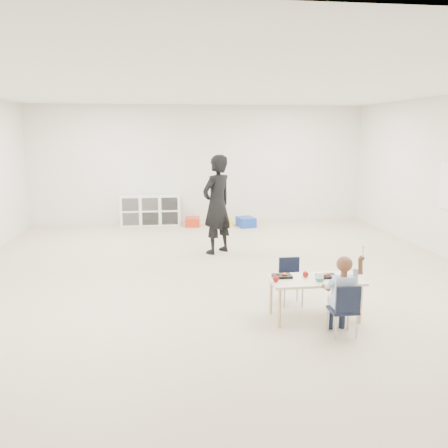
{
  "coord_description": "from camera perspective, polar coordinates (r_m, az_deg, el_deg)",
  "views": [
    {
      "loc": [
        -0.9,
        -6.91,
        2.17
      ],
      "look_at": [
        -0.02,
        -0.19,
        0.85
      ],
      "focal_mm": 38.0,
      "sensor_mm": 36.0,
      "label": 1
    }
  ],
  "objects": [
    {
      "name": "apple_near",
      "position": [
        5.67,
        9.79,
        -5.98
      ],
      "size": [
        0.07,
        0.07,
        0.07
      ],
      "primitive_type": "sphere",
      "color": "maroon",
      "rests_on": "table"
    },
    {
      "name": "chair_far",
      "position": [
        6.11,
        8.1,
        -6.95
      ],
      "size": [
        0.29,
        0.27,
        0.59
      ],
      "primitive_type": null,
      "rotation": [
        0.0,
        0.0,
        0.0
      ],
      "color": "black",
      "rests_on": "ground"
    },
    {
      "name": "adult",
      "position": [
        8.5,
        -0.86,
        2.35
      ],
      "size": [
        0.77,
        0.74,
        1.78
      ],
      "primitive_type": "imported",
      "rotation": [
        0.0,
        0.0,
        3.83
      ],
      "color": "black",
      "rests_on": "ground"
    },
    {
      "name": "bin_blue",
      "position": [
        11.03,
        2.66,
        0.25
      ],
      "size": [
        0.44,
        0.52,
        0.22
      ],
      "primitive_type": "cube",
      "rotation": [
        0.0,
        0.0,
        0.21
      ],
      "color": "#163AAA",
      "rests_on": "ground"
    },
    {
      "name": "table",
      "position": [
        5.73,
        10.87,
        -8.75
      ],
      "size": [
        1.08,
        0.54,
        0.49
      ],
      "rotation": [
        0.0,
        0.0,
        0.0
      ],
      "color": "beige",
      "rests_on": "ground"
    },
    {
      "name": "cubby_shelf",
      "position": [
        11.34,
        -8.85,
        1.66
      ],
      "size": [
        1.4,
        0.4,
        0.7
      ],
      "primitive_type": "cube",
      "color": "white",
      "rests_on": "ground"
    },
    {
      "name": "bin_red",
      "position": [
        11.1,
        -3.8,
        0.27
      ],
      "size": [
        0.37,
        0.45,
        0.2
      ],
      "primitive_type": "cube",
      "rotation": [
        0.0,
        0.0,
        -0.11
      ],
      "color": "#BA2D12",
      "rests_on": "ground"
    },
    {
      "name": "bin_yellow",
      "position": [
        11.17,
        -0.12,
        0.38
      ],
      "size": [
        0.35,
        0.45,
        0.21
      ],
      "primitive_type": "cube",
      "rotation": [
        0.0,
        0.0,
        0.03
      ],
      "color": "yellow",
      "rests_on": "ground"
    },
    {
      "name": "lunch_tray_near",
      "position": [
        5.72,
        12.22,
        -6.15
      ],
      "size": [
        0.22,
        0.16,
        0.03
      ],
      "primitive_type": "cube",
      "rotation": [
        0.0,
        0.0,
        0.0
      ],
      "color": "black",
      "rests_on": "table"
    },
    {
      "name": "room",
      "position": [
        7.01,
        -0.01,
        4.72
      ],
      "size": [
        9.0,
        9.02,
        2.8
      ],
      "color": "beige",
      "rests_on": "ground"
    },
    {
      "name": "milk_carton",
      "position": [
        5.53,
        11.42,
        -6.31
      ],
      "size": [
        0.07,
        0.07,
        0.1
      ],
      "primitive_type": "cube",
      "rotation": [
        0.0,
        0.0,
        0.0
      ],
      "color": "white",
      "rests_on": "table"
    },
    {
      "name": "chair_near",
      "position": [
        5.33,
        14.12,
        -9.9
      ],
      "size": [
        0.29,
        0.27,
        0.59
      ],
      "primitive_type": null,
      "rotation": [
        0.0,
        0.0,
        0.0
      ],
      "color": "black",
      "rests_on": "ground"
    },
    {
      "name": "apple_far",
      "position": [
        5.45,
        6.25,
        -6.59
      ],
      "size": [
        0.07,
        0.07,
        0.07
      ],
      "primitive_type": "sphere",
      "color": "maroon",
      "rests_on": "table"
    },
    {
      "name": "child",
      "position": [
        5.28,
        14.2,
        -8.17
      ],
      "size": [
        0.4,
        0.4,
        0.93
      ],
      "primitive_type": null,
      "rotation": [
        0.0,
        0.0,
        0.0
      ],
      "color": "#B2CAF2",
      "rests_on": "chair_near"
    },
    {
      "name": "bread_roll",
      "position": [
        5.62,
        13.78,
        -6.31
      ],
      "size": [
        0.09,
        0.09,
        0.07
      ],
      "primitive_type": "ellipsoid",
      "color": "tan",
      "rests_on": "table"
    },
    {
      "name": "lunch_tray_far",
      "position": [
        5.63,
        6.99,
        -6.24
      ],
      "size": [
        0.22,
        0.16,
        0.03
      ],
      "primitive_type": "cube",
      "rotation": [
        0.0,
        0.0,
        0.0
      ],
      "color": "black",
      "rests_on": "table"
    }
  ]
}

